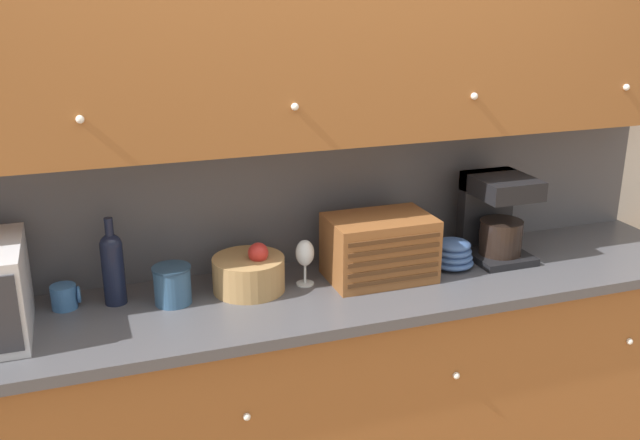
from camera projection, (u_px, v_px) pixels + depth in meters
name	position (u px, v px, depth m)	size (l,w,h in m)	color
wall_back	(300.00, 166.00, 2.84)	(5.56, 0.06, 2.60)	silver
counter_unit	(327.00, 393.00, 2.82)	(3.18, 0.62, 0.91)	#935628
backsplash_panel	(303.00, 198.00, 2.85)	(3.16, 0.01, 0.54)	#4C4C51
upper_cabinets	(360.00, 16.00, 2.53)	(3.16, 0.34, 0.89)	#935628
mug	(65.00, 297.00, 2.50)	(0.10, 0.09, 0.09)	#38669E
wine_bottle	(113.00, 265.00, 2.50)	(0.08, 0.08, 0.32)	black
storage_canister	(172.00, 285.00, 2.53)	(0.14, 0.14, 0.14)	#33567A
fruit_basket	(249.00, 273.00, 2.63)	(0.27, 0.27, 0.19)	#A87F4C
wine_glass	(305.00, 255.00, 2.67)	(0.07, 0.07, 0.18)	silver
bread_box	(379.00, 248.00, 2.73)	(0.40, 0.27, 0.25)	brown
bowl_stack_on_counter	(453.00, 254.00, 2.85)	(0.17, 0.17, 0.12)	#3D5B93
coffee_maker	(495.00, 215.00, 2.93)	(0.23, 0.28, 0.35)	black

